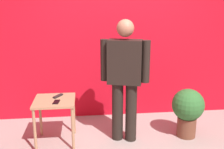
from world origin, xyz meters
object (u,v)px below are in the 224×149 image
object	(u,v)px
tv_remote	(58,96)
potted_plant	(188,109)
standing_person	(125,75)
cell_phone	(56,102)
side_table	(55,107)

from	to	relation	value
tv_remote	potted_plant	world-z (taller)	potted_plant
standing_person	cell_phone	bearing A→B (deg)	-174.14
side_table	cell_phone	xyz separation A→B (m)	(0.03, -0.10, 0.10)
side_table	potted_plant	size ratio (longest dim) A/B	0.88
cell_phone	tv_remote	xyz separation A→B (m)	(0.00, 0.21, 0.01)
cell_phone	standing_person	bearing A→B (deg)	13.55
cell_phone	tv_remote	world-z (taller)	tv_remote
standing_person	potted_plant	bearing A→B (deg)	-0.68
side_table	tv_remote	xyz separation A→B (m)	(0.04, 0.11, 0.11)
standing_person	potted_plant	world-z (taller)	standing_person
standing_person	side_table	size ratio (longest dim) A/B	2.67
cell_phone	tv_remote	distance (m)	0.21
standing_person	tv_remote	size ratio (longest dim) A/B	9.55
side_table	tv_remote	world-z (taller)	tv_remote
cell_phone	tv_remote	size ratio (longest dim) A/B	0.85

